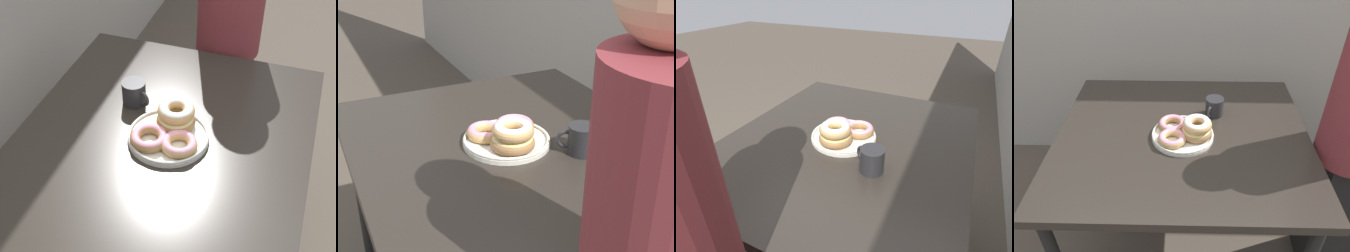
{
  "view_description": "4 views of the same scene",
  "coord_description": "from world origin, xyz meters",
  "views": [
    {
      "loc": [
        -1.09,
        -0.1,
        1.84
      ],
      "look_at": [
        -0.0,
        0.26,
        0.84
      ],
      "focal_mm": 50.0,
      "sensor_mm": 36.0,
      "label": 1
    },
    {
      "loc": [
        1.17,
        -0.29,
        1.46
      ],
      "look_at": [
        -0.0,
        0.26,
        0.84
      ],
      "focal_mm": 50.0,
      "sensor_mm": 36.0,
      "label": 2
    },
    {
      "loc": [
        0.85,
        0.67,
        1.37
      ],
      "look_at": [
        -0.0,
        0.26,
        0.84
      ],
      "focal_mm": 28.0,
      "sensor_mm": 36.0,
      "label": 3
    },
    {
      "loc": [
        0.02,
        -0.87,
        1.68
      ],
      "look_at": [
        -0.0,
        0.26,
        0.84
      ],
      "focal_mm": 35.0,
      "sensor_mm": 36.0,
      "label": 4
    }
  ],
  "objects": [
    {
      "name": "coffee_mug",
      "position": [
        0.15,
        0.44,
        0.82
      ],
      "size": [
        0.09,
        0.12,
        0.09
      ],
      "color": "#232326",
      "rests_on": "dining_table"
    },
    {
      "name": "donut_plate",
      "position": [
        0.01,
        0.26,
        0.81
      ],
      "size": [
        0.29,
        0.27,
        0.1
      ],
      "color": "silver",
      "rests_on": "dining_table"
    },
    {
      "name": "dining_table",
      "position": [
        0.0,
        0.28,
        0.7
      ],
      "size": [
        1.12,
        0.97,
        0.78
      ],
      "color": "#28231E",
      "rests_on": "ground_plane"
    }
  ]
}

